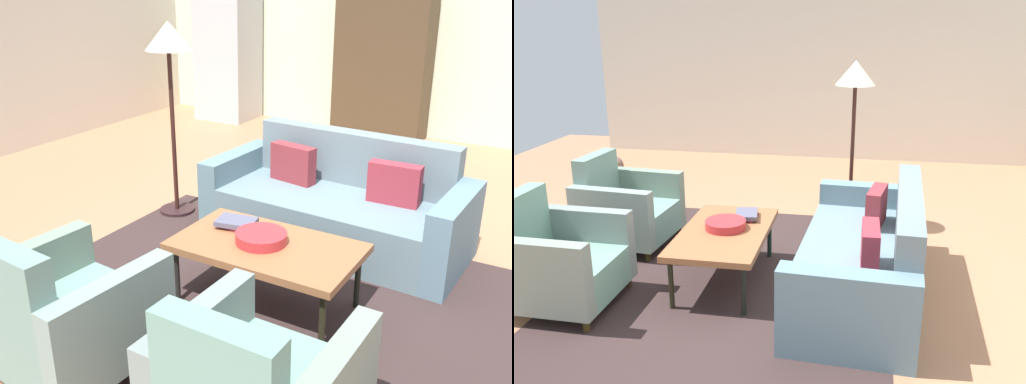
# 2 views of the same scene
# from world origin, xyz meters

# --- Properties ---
(ground_plane) EXTENTS (10.56, 10.56, 0.00)m
(ground_plane) POSITION_xyz_m (0.00, 0.00, 0.00)
(ground_plane) COLOR #AF7654
(wall_left) EXTENTS (0.12, 7.98, 2.80)m
(wall_left) POSITION_xyz_m (-4.40, 0.00, 1.40)
(wall_left) COLOR silver
(wall_left) RESTS_ON ground
(area_rug) EXTENTS (3.40, 2.60, 0.01)m
(area_rug) POSITION_xyz_m (0.07, -0.76, 0.00)
(area_rug) COLOR #372827
(area_rug) RESTS_ON ground
(couch) EXTENTS (2.15, 1.01, 0.86)m
(couch) POSITION_xyz_m (0.07, 0.38, 0.29)
(couch) COLOR slate
(couch) RESTS_ON ground
(coffee_table) EXTENTS (1.20, 0.70, 0.45)m
(coffee_table) POSITION_xyz_m (0.07, -0.81, 0.41)
(coffee_table) COLOR black
(coffee_table) RESTS_ON ground
(armchair_left) EXTENTS (0.86, 0.86, 0.88)m
(armchair_left) POSITION_xyz_m (-0.54, -1.97, 0.34)
(armchair_left) COLOR #312017
(armchair_left) RESTS_ON ground
(armchair_right) EXTENTS (0.81, 0.81, 0.88)m
(armchair_right) POSITION_xyz_m (0.67, -1.97, 0.34)
(armchair_right) COLOR #352416
(armchair_right) RESTS_ON ground
(fruit_bowl) EXTENTS (0.34, 0.34, 0.07)m
(fruit_bowl) POSITION_xyz_m (0.03, -0.81, 0.49)
(fruit_bowl) COLOR #B32B30
(fruit_bowl) RESTS_ON coffee_table
(book_stack) EXTENTS (0.29, 0.23, 0.06)m
(book_stack) POSITION_xyz_m (-0.24, -0.69, 0.48)
(book_stack) COLOR maroon
(book_stack) RESTS_ON coffee_table
(floor_lamp) EXTENTS (0.40, 0.40, 1.72)m
(floor_lamp) POSITION_xyz_m (-1.45, 0.16, 1.44)
(floor_lamp) COLOR #2E1B1D
(floor_lamp) RESTS_ON ground
(dog) EXTENTS (0.64, 0.43, 0.48)m
(dog) POSITION_xyz_m (-2.11, -2.83, 0.31)
(dog) COLOR brown
(dog) RESTS_ON ground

